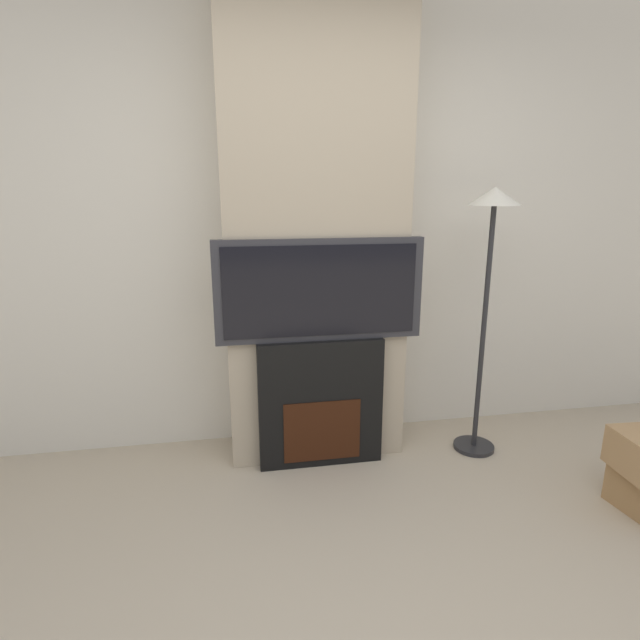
# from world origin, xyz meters

# --- Properties ---
(wall_back) EXTENTS (6.00, 0.06, 2.70)m
(wall_back) POSITION_xyz_m (0.00, 2.03, 1.35)
(wall_back) COLOR silver
(wall_back) RESTS_ON ground_plane
(chimney_breast) EXTENTS (1.02, 0.38, 2.70)m
(chimney_breast) POSITION_xyz_m (0.00, 1.81, 1.35)
(chimney_breast) COLOR tan
(chimney_breast) RESTS_ON ground_plane
(fireplace) EXTENTS (0.71, 0.15, 0.75)m
(fireplace) POSITION_xyz_m (0.00, 1.62, 0.37)
(fireplace) COLOR black
(fireplace) RESTS_ON ground_plane
(television) EXTENTS (1.15, 0.07, 0.56)m
(television) POSITION_xyz_m (0.00, 1.61, 1.03)
(television) COLOR #2D2D33
(television) RESTS_ON fireplace
(floor_lamp) EXTENTS (0.29, 0.29, 1.58)m
(floor_lamp) POSITION_xyz_m (0.97, 1.59, 1.23)
(floor_lamp) COLOR #262628
(floor_lamp) RESTS_ON ground_plane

